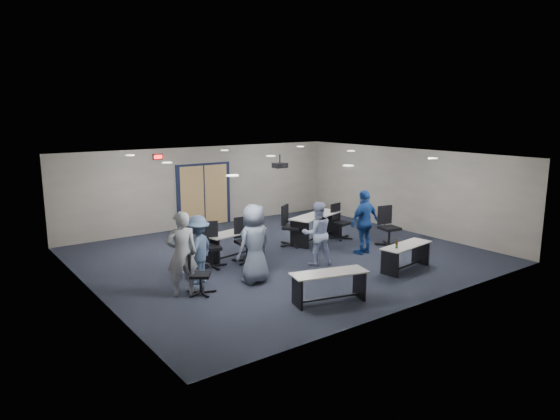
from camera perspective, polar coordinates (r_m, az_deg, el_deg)
floor at (r=13.67m, az=0.21°, el=-5.18°), size 10.00×10.00×0.00m
back_wall at (r=17.14m, az=-8.76°, el=2.66°), size 10.00×0.04×2.70m
front_wall at (r=10.18m, az=15.44°, el=-3.47°), size 10.00×0.04×2.70m
left_wall at (r=11.21m, az=-20.86°, el=-2.47°), size 0.04×9.00×2.70m
right_wall at (r=16.77m, az=14.11°, el=2.26°), size 0.04×9.00×2.70m
ceiling at (r=13.17m, az=0.21°, el=6.16°), size 10.00×9.00×0.04m
double_door at (r=17.15m, az=-8.67°, el=1.65°), size 2.00×0.07×2.20m
exit_sign at (r=16.29m, az=-13.80°, el=5.92°), size 0.32×0.07×0.18m
ceiling_projector at (r=13.78m, az=-0.01°, el=5.15°), size 0.35×0.32×0.37m
ceiling_can_lights at (r=13.37m, az=-0.42°, el=6.11°), size 6.24×5.74×0.02m
table_front_left at (r=10.33m, az=5.64°, el=-8.17°), size 1.67×0.93×0.65m
table_front_right at (r=12.72m, az=14.18°, el=-4.73°), size 1.62×0.73×0.87m
table_back_left at (r=13.38m, az=-5.09°, el=-3.40°), size 1.85×0.90×0.84m
table_back_right at (r=15.03m, az=4.16°, el=-1.51°), size 2.13×1.25×0.82m
chair_back_a at (r=12.61m, az=-7.93°, el=-4.03°), size 0.90×0.90×1.13m
chair_back_b at (r=12.95m, az=-3.78°, el=-3.48°), size 0.78×0.78×1.16m
chair_back_c at (r=14.50m, az=1.49°, el=-1.80°), size 1.04×1.04×1.19m
chair_back_d at (r=15.39m, az=7.01°, el=-1.33°), size 0.80×0.80×1.08m
chair_loose_left at (r=10.85m, az=-9.09°, el=-7.15°), size 0.82×0.82×0.93m
chair_loose_right at (r=14.81m, az=12.41°, el=-1.86°), size 0.85×0.85×1.16m
person_gray at (r=10.73m, az=-11.16°, el=-4.93°), size 0.75×0.57×1.83m
person_plaid at (r=11.35m, az=-2.95°, el=-3.87°), size 0.97×0.72×1.82m
person_lightblue at (r=12.72m, az=4.27°, el=-2.68°), size 0.96×0.85×1.63m
person_navy at (r=13.82m, az=9.63°, el=-1.36°), size 1.07×0.51×1.78m
person_back at (r=11.46m, az=-9.39°, el=-4.49°), size 1.17×1.06×1.58m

